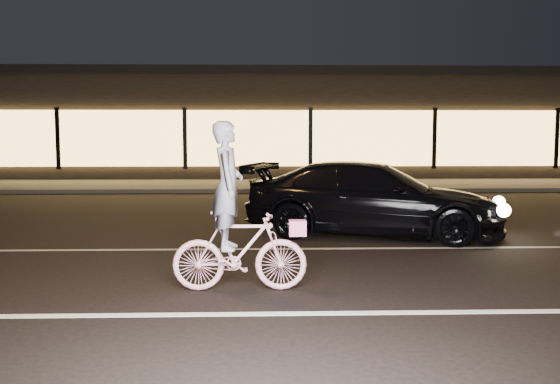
{
  "coord_description": "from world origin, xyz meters",
  "views": [
    {
      "loc": [
        -1.83,
        -7.62,
        1.83
      ],
      "look_at": [
        -1.56,
        0.6,
        1.03
      ],
      "focal_mm": 40.0,
      "sensor_mm": 36.0,
      "label": 1
    }
  ],
  "objects": [
    {
      "name": "lane_stripe_far",
      "position": [
        0.0,
        2.0,
        0.0
      ],
      "size": [
        60.0,
        0.1,
        0.01
      ],
      "primitive_type": "cube",
      "color": "gray",
      "rests_on": "ground"
    },
    {
      "name": "sedan",
      "position": [
        0.17,
        3.23,
        0.65
      ],
      "size": [
        4.82,
        3.09,
        1.3
      ],
      "rotation": [
        0.0,
        0.0,
        1.26
      ],
      "color": "black",
      "rests_on": "ground"
    },
    {
      "name": "sidewalk",
      "position": [
        0.0,
        13.0,
        0.06
      ],
      "size": [
        30.0,
        4.0,
        0.12
      ],
      "primitive_type": "cube",
      "color": "#383533",
      "rests_on": "ground"
    },
    {
      "name": "cyclist",
      "position": [
        -2.1,
        -0.55,
        0.69
      ],
      "size": [
        1.55,
        0.53,
        1.95
      ],
      "rotation": [
        0.0,
        0.0,
        1.57
      ],
      "color": "#EB4C75",
      "rests_on": "ground"
    },
    {
      "name": "storefront",
      "position": [
        0.0,
        18.97,
        2.15
      ],
      "size": [
        25.4,
        8.42,
        4.2
      ],
      "color": "black",
      "rests_on": "ground"
    },
    {
      "name": "ground",
      "position": [
        0.0,
        0.0,
        0.0
      ],
      "size": [
        90.0,
        90.0,
        0.0
      ],
      "primitive_type": "plane",
      "color": "black",
      "rests_on": "ground"
    },
    {
      "name": "lane_stripe_near",
      "position": [
        0.0,
        -1.5,
        0.0
      ],
      "size": [
        60.0,
        0.12,
        0.01
      ],
      "primitive_type": "cube",
      "color": "silver",
      "rests_on": "ground"
    }
  ]
}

